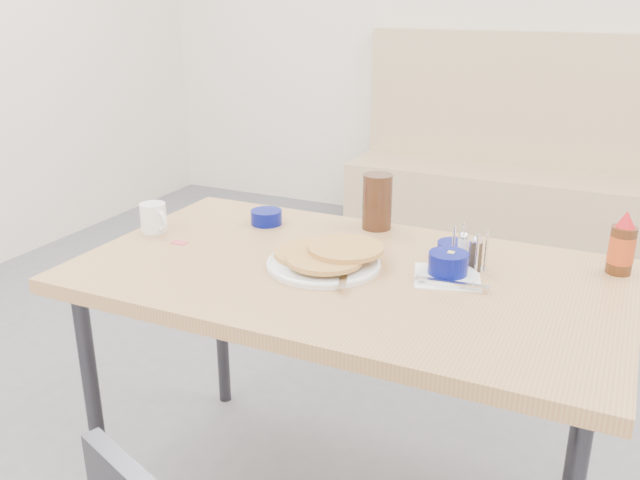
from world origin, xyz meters
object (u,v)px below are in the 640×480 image
at_px(dining_table, 346,291).
at_px(coffee_mug, 154,217).
at_px(creamer_bowl, 266,217).
at_px(amber_tumbler, 377,202).
at_px(pancake_plate, 326,259).
at_px(butter_bowl, 454,250).
at_px(grits_setting, 448,267).
at_px(syrup_bottle, 622,246).
at_px(condiment_caddy, 469,254).
at_px(booth_bench, 511,185).

xyz_separation_m(dining_table, coffee_mug, (-0.64, 0.02, 0.11)).
distance_m(creamer_bowl, amber_tumbler, 0.35).
relative_size(pancake_plate, creamer_bowl, 3.07).
distance_m(dining_table, butter_bowl, 0.32).
height_order(dining_table, pancake_plate, pancake_plate).
xyz_separation_m(grits_setting, syrup_bottle, (0.39, 0.22, 0.04)).
bearing_deg(butter_bowl, coffee_mug, -168.16).
bearing_deg(dining_table, condiment_caddy, 27.62).
bearing_deg(butter_bowl, dining_table, -138.01).
distance_m(grits_setting, amber_tumbler, 0.41).
distance_m(butter_bowl, syrup_bottle, 0.42).
relative_size(pancake_plate, grits_setting, 1.35).
bearing_deg(grits_setting, coffee_mug, -177.88).
height_order(dining_table, creamer_bowl, creamer_bowl).
distance_m(condiment_caddy, syrup_bottle, 0.38).
bearing_deg(amber_tumbler, pancake_plate, -92.11).
bearing_deg(pancake_plate, creamer_bowl, 142.88).
relative_size(dining_table, amber_tumbler, 8.34).
distance_m(butter_bowl, condiment_caddy, 0.08).
relative_size(dining_table, condiment_caddy, 12.82).
bearing_deg(grits_setting, creamer_bowl, 164.42).
height_order(creamer_bowl, butter_bowl, creamer_bowl).
relative_size(amber_tumbler, syrup_bottle, 1.00).
distance_m(pancake_plate, condiment_caddy, 0.37).
xyz_separation_m(grits_setting, creamer_bowl, (-0.62, 0.17, -0.01)).
relative_size(booth_bench, dining_table, 1.36).
relative_size(creamer_bowl, condiment_caddy, 0.89).
bearing_deg(pancake_plate, coffee_mug, 177.13).
bearing_deg(coffee_mug, creamer_bowl, 37.59).
distance_m(coffee_mug, butter_bowl, 0.88).
bearing_deg(dining_table, grits_setting, 12.91).
height_order(grits_setting, butter_bowl, grits_setting).
bearing_deg(booth_bench, pancake_plate, -91.32).
bearing_deg(butter_bowl, grits_setting, -81.35).
bearing_deg(butter_bowl, syrup_bottle, 9.60).
distance_m(coffee_mug, condiment_caddy, 0.93).
relative_size(dining_table, pancake_plate, 4.70).
bearing_deg(grits_setting, syrup_bottle, 29.33).
height_order(pancake_plate, syrup_bottle, syrup_bottle).
xyz_separation_m(dining_table, pancake_plate, (-0.06, -0.00, 0.08)).
height_order(butter_bowl, syrup_bottle, syrup_bottle).
bearing_deg(syrup_bottle, pancake_plate, -158.15).
relative_size(creamer_bowl, amber_tumbler, 0.58).
relative_size(pancake_plate, coffee_mug, 2.71).
height_order(coffee_mug, grits_setting, coffee_mug).
xyz_separation_m(booth_bench, condiment_caddy, (0.28, -2.39, 0.45)).
bearing_deg(pancake_plate, condiment_caddy, 24.04).
bearing_deg(dining_table, booth_bench, 90.00).
bearing_deg(creamer_bowl, dining_table, -32.05).
distance_m(dining_table, condiment_caddy, 0.34).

